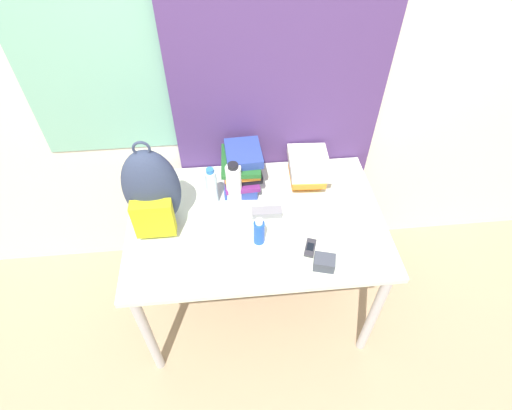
% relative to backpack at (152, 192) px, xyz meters
% --- Properties ---
extents(ground_plane, '(12.00, 12.00, 0.00)m').
position_rel_backpack_xyz_m(ground_plane, '(0.47, -0.44, -0.98)').
color(ground_plane, '#9E8466').
extents(wall_back, '(6.00, 0.06, 2.50)m').
position_rel_backpack_xyz_m(wall_back, '(0.47, 0.47, 0.27)').
color(wall_back, silver).
rests_on(wall_back, ground_plane).
extents(curtain_blue, '(1.08, 0.04, 2.50)m').
position_rel_backpack_xyz_m(curtain_blue, '(0.63, 0.42, 0.27)').
color(curtain_blue, '#4C336B').
rests_on(curtain_blue, ground_plane).
extents(desk, '(1.27, 0.83, 0.77)m').
position_rel_backpack_xyz_m(desk, '(0.47, -0.03, -0.30)').
color(desk, silver).
rests_on(desk, ground_plane).
extents(backpack, '(0.26, 0.22, 0.49)m').
position_rel_backpack_xyz_m(backpack, '(0.00, 0.00, 0.00)').
color(backpack, '#2D3851').
rests_on(backpack, desk).
extents(book_stack_left, '(0.21, 0.29, 0.22)m').
position_rel_backpack_xyz_m(book_stack_left, '(0.42, 0.24, -0.10)').
color(book_stack_left, navy).
rests_on(book_stack_left, desk).
extents(book_stack_center, '(0.22, 0.29, 0.13)m').
position_rel_backpack_xyz_m(book_stack_center, '(0.77, 0.24, -0.13)').
color(book_stack_center, orange).
rests_on(book_stack_center, desk).
extents(water_bottle, '(0.06, 0.06, 0.23)m').
position_rel_backpack_xyz_m(water_bottle, '(0.27, 0.11, -0.10)').
color(water_bottle, silver).
rests_on(water_bottle, desk).
extents(sports_bottle, '(0.08, 0.08, 0.23)m').
position_rel_backpack_xyz_m(sports_bottle, '(0.38, 0.12, -0.10)').
color(sports_bottle, white).
rests_on(sports_bottle, desk).
extents(sunscreen_bottle, '(0.05, 0.05, 0.15)m').
position_rel_backpack_xyz_m(sunscreen_bottle, '(0.47, -0.17, -0.14)').
color(sunscreen_bottle, blue).
rests_on(sunscreen_bottle, desk).
extents(cell_phone, '(0.08, 0.11, 0.02)m').
position_rel_backpack_xyz_m(cell_phone, '(0.71, -0.24, -0.20)').
color(cell_phone, '#2D2D33').
rests_on(cell_phone, desk).
extents(sunglasses_case, '(0.15, 0.06, 0.04)m').
position_rel_backpack_xyz_m(sunglasses_case, '(0.53, -0.01, -0.19)').
color(sunglasses_case, gray).
rests_on(sunglasses_case, desk).
extents(camera_pouch, '(0.11, 0.10, 0.06)m').
position_rel_backpack_xyz_m(camera_pouch, '(0.75, -0.34, -0.18)').
color(camera_pouch, '#383D47').
rests_on(camera_pouch, desk).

